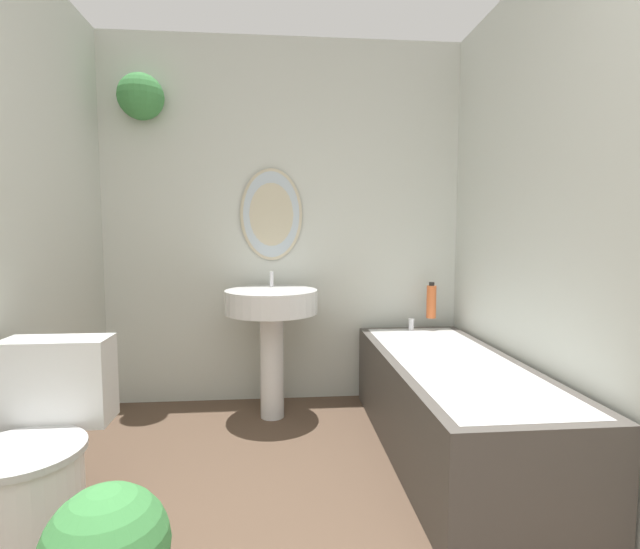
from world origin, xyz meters
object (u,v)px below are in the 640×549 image
at_px(toilet, 36,465).
at_px(pedestal_sink, 272,317).
at_px(shampoo_bottle, 431,301).
at_px(bathtub, 451,405).

relative_size(toilet, pedestal_sink, 0.81).
bearing_deg(shampoo_bottle, bathtub, -100.36).
bearing_deg(shampoo_bottle, toilet, -145.39).
relative_size(pedestal_sink, bathtub, 0.53).
height_order(toilet, pedestal_sink, pedestal_sink).
height_order(bathtub, shampoo_bottle, shampoo_bottle).
bearing_deg(toilet, bathtub, 17.63).
distance_m(toilet, shampoo_bottle, 2.31).
relative_size(toilet, bathtub, 0.43).
bearing_deg(bathtub, toilet, -162.37).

